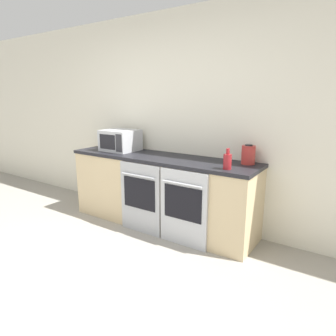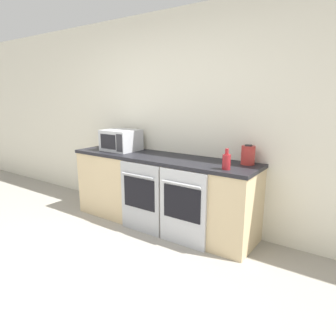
% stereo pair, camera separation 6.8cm
% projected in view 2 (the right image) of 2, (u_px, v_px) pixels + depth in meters
% --- Properties ---
extents(ground_plane, '(16.00, 16.00, 0.00)m').
position_uv_depth(ground_plane, '(16.00, 307.00, 2.32)').
color(ground_plane, gray).
extents(wall_back, '(10.00, 0.06, 2.60)m').
position_uv_depth(wall_back, '(176.00, 120.00, 3.79)').
color(wall_back, silver).
rests_on(wall_back, ground_plane).
extents(counter_back, '(2.43, 0.62, 0.89)m').
position_uv_depth(counter_back, '(161.00, 191.00, 3.73)').
color(counter_back, '#D1B789').
rests_on(counter_back, ground_plane).
extents(oven_left, '(0.57, 0.06, 0.84)m').
position_uv_depth(oven_left, '(140.00, 198.00, 3.52)').
color(oven_left, '#A8AAAF').
rests_on(oven_left, ground_plane).
extents(oven_right, '(0.57, 0.06, 0.84)m').
position_uv_depth(oven_right, '(182.00, 208.00, 3.19)').
color(oven_right, '#B7BABF').
rests_on(oven_right, ground_plane).
extents(microwave, '(0.44, 0.40, 0.28)m').
position_uv_depth(microwave, '(121.00, 140.00, 3.99)').
color(microwave, '#B7BABF').
rests_on(microwave, counter_back).
extents(bottle_blue, '(0.07, 0.07, 0.22)m').
position_uv_depth(bottle_blue, '(104.00, 141.00, 4.27)').
color(bottle_blue, '#234793').
rests_on(bottle_blue, counter_back).
extents(bottle_red, '(0.08, 0.08, 0.21)m').
position_uv_depth(bottle_red, '(226.00, 161.00, 2.94)').
color(bottle_red, maroon).
rests_on(bottle_red, counter_back).
extents(kettle, '(0.15, 0.15, 0.21)m').
position_uv_depth(kettle, '(248.00, 155.00, 3.16)').
color(kettle, '#B2332D').
rests_on(kettle, counter_back).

